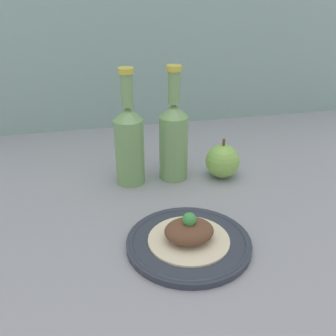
{
  "coord_description": "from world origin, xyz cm",
  "views": [
    {
      "loc": [
        -11.6,
        -71.22,
        45.61
      ],
      "look_at": [
        4.31,
        -0.54,
        9.65
      ],
      "focal_mm": 42.0,
      "sensor_mm": 36.0,
      "label": 1
    }
  ],
  "objects_px": {
    "cider_bottle_right": "(174,138)",
    "plated_food": "(189,233)",
    "apple": "(222,161)",
    "plate": "(189,243)",
    "cider_bottle_left": "(129,142)"
  },
  "relations": [
    {
      "from": "plated_food",
      "to": "apple",
      "type": "bearing_deg",
      "value": 58.53
    },
    {
      "from": "apple",
      "to": "plate",
      "type": "bearing_deg",
      "value": -121.47
    },
    {
      "from": "plated_food",
      "to": "cider_bottle_left",
      "type": "xyz_separation_m",
      "value": [
        -0.07,
        0.28,
        0.07
      ]
    },
    {
      "from": "cider_bottle_right",
      "to": "cider_bottle_left",
      "type": "bearing_deg",
      "value": 180.0
    },
    {
      "from": "cider_bottle_right",
      "to": "apple",
      "type": "bearing_deg",
      "value": -10.98
    },
    {
      "from": "cider_bottle_left",
      "to": "cider_bottle_right",
      "type": "relative_size",
      "value": 1.0
    },
    {
      "from": "plate",
      "to": "cider_bottle_left",
      "type": "relative_size",
      "value": 0.84
    },
    {
      "from": "cider_bottle_left",
      "to": "plate",
      "type": "bearing_deg",
      "value": -75.78
    },
    {
      "from": "cider_bottle_right",
      "to": "apple",
      "type": "height_order",
      "value": "cider_bottle_right"
    },
    {
      "from": "plated_food",
      "to": "cider_bottle_right",
      "type": "height_order",
      "value": "cider_bottle_right"
    },
    {
      "from": "plated_food",
      "to": "cider_bottle_right",
      "type": "bearing_deg",
      "value": 82.5
    },
    {
      "from": "cider_bottle_right",
      "to": "plated_food",
      "type": "bearing_deg",
      "value": -97.5
    },
    {
      "from": "apple",
      "to": "cider_bottle_left",
      "type": "bearing_deg",
      "value": 174.16
    },
    {
      "from": "plate",
      "to": "apple",
      "type": "height_order",
      "value": "apple"
    },
    {
      "from": "plate",
      "to": "cider_bottle_left",
      "type": "height_order",
      "value": "cider_bottle_left"
    }
  ]
}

